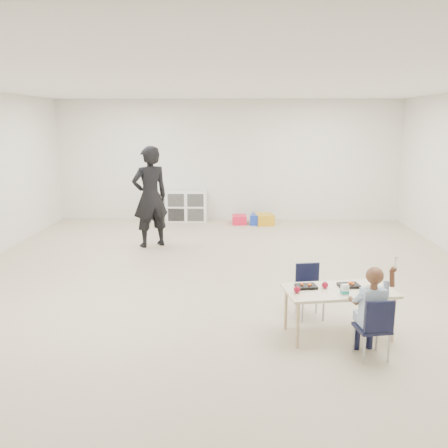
{
  "coord_description": "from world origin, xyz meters",
  "views": [
    {
      "loc": [
        0.17,
        -6.63,
        2.3
      ],
      "look_at": [
        0.01,
        0.03,
        0.85
      ],
      "focal_mm": 38.0,
      "sensor_mm": 36.0,
      "label": 1
    }
  ],
  "objects_px": {
    "chair_near": "(372,327)",
    "cubby_shelf": "(177,206)",
    "table": "(338,312)",
    "adult": "(150,197)",
    "child": "(373,309)"
  },
  "relations": [
    {
      "from": "table",
      "to": "adult",
      "type": "bearing_deg",
      "value": 116.47
    },
    {
      "from": "table",
      "to": "child",
      "type": "height_order",
      "value": "child"
    },
    {
      "from": "table",
      "to": "chair_near",
      "type": "bearing_deg",
      "value": -73.62
    },
    {
      "from": "child",
      "to": "cubby_shelf",
      "type": "height_order",
      "value": "child"
    },
    {
      "from": "child",
      "to": "cubby_shelf",
      "type": "xyz_separation_m",
      "value": [
        -2.72,
        6.54,
        -0.15
      ]
    },
    {
      "from": "child",
      "to": "table",
      "type": "bearing_deg",
      "value": 106.38
    },
    {
      "from": "table",
      "to": "chair_near",
      "type": "xyz_separation_m",
      "value": [
        0.23,
        -0.48,
        0.05
      ]
    },
    {
      "from": "chair_near",
      "to": "adult",
      "type": "bearing_deg",
      "value": 115.43
    },
    {
      "from": "table",
      "to": "adult",
      "type": "relative_size",
      "value": 0.66
    },
    {
      "from": "chair_near",
      "to": "cubby_shelf",
      "type": "height_order",
      "value": "cubby_shelf"
    },
    {
      "from": "child",
      "to": "adult",
      "type": "height_order",
      "value": "adult"
    },
    {
      "from": "table",
      "to": "cubby_shelf",
      "type": "height_order",
      "value": "cubby_shelf"
    },
    {
      "from": "chair_near",
      "to": "adult",
      "type": "xyz_separation_m",
      "value": [
        -2.93,
        4.23,
        0.62
      ]
    },
    {
      "from": "chair_near",
      "to": "child",
      "type": "xyz_separation_m",
      "value": [
        0.0,
        0.0,
        0.18
      ]
    },
    {
      "from": "cubby_shelf",
      "to": "table",
      "type": "bearing_deg",
      "value": -67.68
    }
  ]
}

